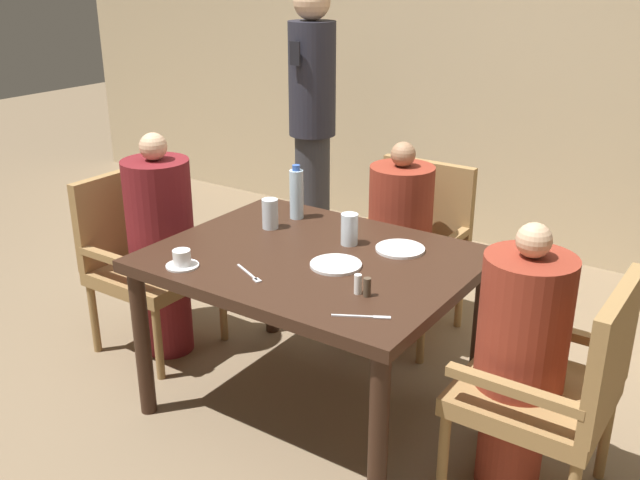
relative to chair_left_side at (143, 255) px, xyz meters
The scene contains 20 objects.
ground_plane 1.15m from the chair_left_side, ahead, with size 16.00×16.00×0.00m, color #7A664C.
wall_back 2.71m from the chair_left_side, 65.93° to the left, with size 8.00×0.06×2.80m.
dining_table 1.05m from the chair_left_side, ahead, with size 1.28×1.01×0.73m.
chair_left_side is the anchor object (origin of this frame).
diner_in_left_chair 0.17m from the chair_left_side, ahead, with size 0.32×0.32×1.13m.
chair_far_side 1.38m from the chair_left_side, 41.11° to the left, with size 0.52×0.52×0.89m.
diner_in_far_chair 1.29m from the chair_left_side, 36.40° to the left, with size 0.32×0.32×1.05m.
chair_right_side 2.08m from the chair_left_side, ahead, with size 0.52×0.52×0.89m.
diner_in_right_chair 1.94m from the chair_left_side, ahead, with size 0.32×0.32×1.06m.
standing_host 1.54m from the chair_left_side, 89.31° to the left, with size 0.30×0.33×1.75m.
plate_main_left 1.36m from the chair_left_side, 10.68° to the left, with size 0.21×0.21×0.01m.
plate_main_right 1.21m from the chair_left_side, ahead, with size 0.21×0.21×0.01m.
teacup_with_saucer 0.83m from the chair_left_side, 29.94° to the right, with size 0.13×0.13×0.07m.
water_bottle 0.87m from the chair_left_side, 24.81° to the left, with size 0.06×0.06×0.26m.
glass_tall_near 1.16m from the chair_left_side, ahead, with size 0.07×0.07×0.14m.
glass_tall_mid 0.78m from the chair_left_side, 12.42° to the left, with size 0.07×0.07×0.14m.
salt_shaker 1.42m from the chair_left_side, ahead, with size 0.03×0.03×0.08m.
pepper_shaker 1.46m from the chair_left_side, ahead, with size 0.03×0.03×0.07m.
fork_beside_plate 1.03m from the chair_left_side, 17.70° to the right, with size 0.18×0.10×0.00m.
knife_beside_plate 1.56m from the chair_left_side, 13.30° to the right, with size 0.18×0.11×0.00m.
Camera 1 is at (1.55, -2.23, 1.87)m, focal length 40.00 mm.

